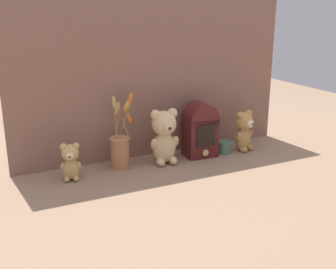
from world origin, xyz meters
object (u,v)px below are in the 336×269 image
at_px(teddy_bear_medium, 244,130).
at_px(flower_vase, 120,147).
at_px(teddy_bear_small, 71,161).
at_px(vintage_radio, 200,129).
at_px(teddy_bear_large, 164,135).
at_px(decorative_tin_tall, 223,147).

distance_m(teddy_bear_medium, flower_vase, 0.65).
distance_m(teddy_bear_small, vintage_radio, 0.65).
bearing_deg(teddy_bear_medium, teddy_bear_small, 179.86).
bearing_deg(vintage_radio, teddy_bear_medium, -6.87).
height_order(teddy_bear_large, flower_vase, flower_vase).
xyz_separation_m(teddy_bear_large, decorative_tin_tall, (0.33, 0.00, -0.11)).
distance_m(teddy_bear_medium, vintage_radio, 0.24).
relative_size(teddy_bear_medium, flower_vase, 0.61).
bearing_deg(decorative_tin_tall, teddy_bear_medium, -5.92).
distance_m(teddy_bear_large, teddy_bear_medium, 0.45).
xyz_separation_m(teddy_bear_small, decorative_tin_tall, (0.77, 0.01, -0.05)).
relative_size(teddy_bear_small, vintage_radio, 0.61).
bearing_deg(flower_vase, teddy_bear_large, -10.30).
xyz_separation_m(teddy_bear_medium, flower_vase, (-0.65, 0.05, -0.01)).
bearing_deg(vintage_radio, teddy_bear_large, -174.75).
relative_size(teddy_bear_medium, decorative_tin_tall, 2.78).
relative_size(teddy_bear_large, teddy_bear_small, 1.60).
bearing_deg(teddy_bear_large, teddy_bear_small, -178.96).
relative_size(teddy_bear_large, decorative_tin_tall, 3.49).
bearing_deg(flower_vase, vintage_radio, -2.59).
bearing_deg(teddy_bear_small, teddy_bear_medium, -0.14).
bearing_deg(teddy_bear_medium, vintage_radio, 173.13).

